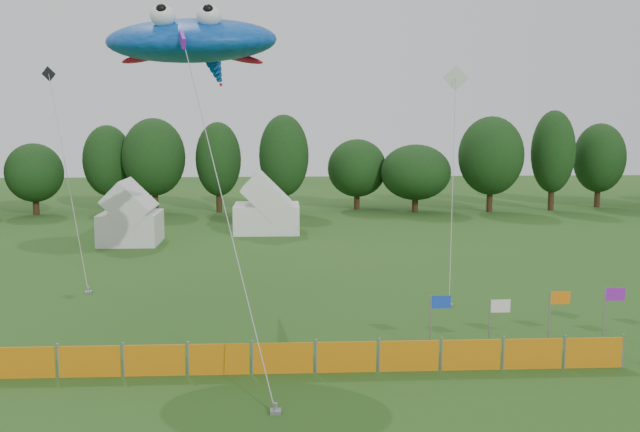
{
  "coord_description": "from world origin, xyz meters",
  "views": [
    {
      "loc": [
        -1.05,
        -14.28,
        8.08
      ],
      "look_at": [
        0.0,
        6.0,
        5.2
      ],
      "focal_mm": 40.0,
      "sensor_mm": 36.0,
      "label": 1
    }
  ],
  "objects_px": {
    "stingray_kite": "(194,43)",
    "tent_left": "(130,218)",
    "barrier_fence": "(283,358)",
    "tent_right": "(267,209)"
  },
  "relations": [
    {
      "from": "stingray_kite",
      "to": "tent_left",
      "type": "bearing_deg",
      "value": 110.03
    },
    {
      "from": "barrier_fence",
      "to": "stingray_kite",
      "type": "xyz_separation_m",
      "value": [
        -3.26,
        6.06,
        10.29
      ]
    },
    {
      "from": "barrier_fence",
      "to": "stingray_kite",
      "type": "height_order",
      "value": "stingray_kite"
    },
    {
      "from": "tent_left",
      "to": "tent_right",
      "type": "xyz_separation_m",
      "value": [
        8.52,
        3.92,
        -0.02
      ]
    },
    {
      "from": "barrier_fence",
      "to": "tent_right",
      "type": "bearing_deg",
      "value": 92.32
    },
    {
      "from": "tent_left",
      "to": "barrier_fence",
      "type": "bearing_deg",
      "value": -67.74
    },
    {
      "from": "tent_left",
      "to": "tent_right",
      "type": "bearing_deg",
      "value": 24.7
    },
    {
      "from": "tent_left",
      "to": "stingray_kite",
      "type": "relative_size",
      "value": 0.21
    },
    {
      "from": "tent_right",
      "to": "tent_left",
      "type": "bearing_deg",
      "value": -155.3
    },
    {
      "from": "tent_left",
      "to": "stingray_kite",
      "type": "height_order",
      "value": "stingray_kite"
    }
  ]
}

